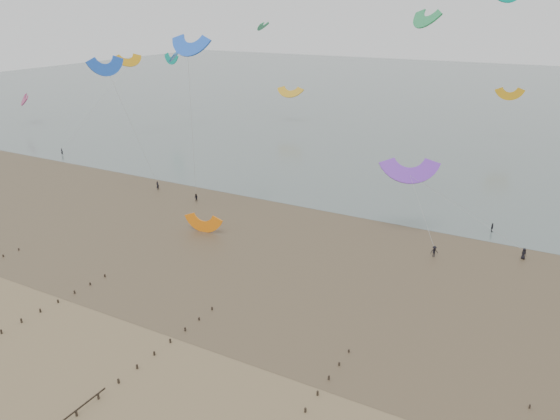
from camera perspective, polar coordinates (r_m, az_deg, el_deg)
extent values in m
plane|color=brown|center=(63.31, -16.69, -14.00)|extent=(500.00, 500.00, 0.00)
plane|color=#475654|center=(240.83, 19.51, 11.10)|extent=(500.00, 500.00, 0.00)
plane|color=#473A28|center=(87.64, -0.49, -2.95)|extent=(500.00, 500.00, 0.00)
ellipsoid|color=slate|center=(88.18, -15.00, -3.56)|extent=(23.60, 14.36, 0.01)
ellipsoid|color=slate|center=(85.48, 7.55, -3.78)|extent=(33.64, 18.32, 0.01)
ellipsoid|color=slate|center=(114.73, -16.91, 1.91)|extent=(26.95, 14.22, 0.01)
cube|color=black|center=(91.03, -26.95, -4.29)|extent=(0.16, 0.16, 0.48)
cube|color=black|center=(92.35, -25.64, -3.73)|extent=(0.16, 0.16, 0.45)
cube|color=black|center=(70.99, -27.12, -11.26)|extent=(0.16, 0.16, 0.62)
cube|color=black|center=(72.19, -25.41, -10.42)|extent=(0.16, 0.16, 0.59)
cube|color=black|center=(73.47, -23.77, -9.61)|extent=(0.16, 0.16, 0.57)
cube|color=black|center=(74.82, -22.19, -8.82)|extent=(0.16, 0.16, 0.54)
cube|color=black|center=(76.23, -20.68, -8.05)|extent=(0.16, 0.16, 0.51)
cube|color=black|center=(77.71, -19.23, -7.30)|extent=(0.16, 0.16, 0.48)
cube|color=black|center=(79.25, -17.83, -6.58)|extent=(0.16, 0.16, 0.45)
cube|color=black|center=(56.01, -20.50, -19.30)|extent=(0.16, 0.16, 0.68)
cube|color=black|center=(57.28, -18.46, -18.02)|extent=(0.16, 0.16, 0.65)
cube|color=black|center=(58.65, -16.53, -16.77)|extent=(0.16, 0.16, 0.62)
cube|color=black|center=(60.10, -14.71, -15.56)|extent=(0.16, 0.16, 0.59)
cube|color=black|center=(61.62, -13.00, -14.40)|extent=(0.16, 0.16, 0.57)
cube|color=black|center=(63.23, -11.40, -13.28)|extent=(0.16, 0.16, 0.54)
cube|color=black|center=(64.89, -9.89, -12.21)|extent=(0.16, 0.16, 0.51)
cube|color=black|center=(66.62, -8.46, -11.19)|extent=(0.16, 0.16, 0.48)
cube|color=black|center=(68.41, -7.12, -10.22)|extent=(0.16, 0.16, 0.45)
cube|color=black|center=(53.34, 2.67, -20.16)|extent=(0.16, 0.16, 0.57)
cube|color=black|center=(55.18, 3.95, -18.58)|extent=(0.16, 0.16, 0.54)
cube|color=black|center=(57.09, 5.12, -17.10)|extent=(0.16, 0.16, 0.51)
cube|color=black|center=(59.05, 6.20, -15.71)|extent=(0.16, 0.16, 0.48)
cube|color=black|center=(61.06, 7.20, -14.41)|extent=(0.16, 0.16, 0.45)
cube|color=black|center=(58.51, 24.64, -18.18)|extent=(0.16, 0.16, 0.45)
imported|color=black|center=(112.93, -12.67, 2.50)|extent=(0.67, 0.45, 1.81)
imported|color=black|center=(104.93, -8.76, 1.28)|extent=(0.80, 0.66, 1.50)
imported|color=black|center=(84.15, 15.82, -4.19)|extent=(1.30, 1.17, 1.75)
imported|color=black|center=(87.95, 24.12, -4.19)|extent=(1.00, 0.95, 1.72)
imported|color=black|center=(147.34, -21.83, 5.69)|extent=(0.60, 0.40, 1.64)
imported|color=black|center=(96.25, 21.29, -1.73)|extent=(0.50, 0.96, 1.56)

